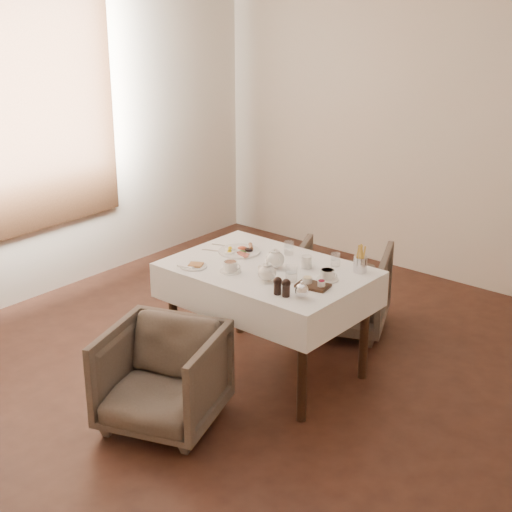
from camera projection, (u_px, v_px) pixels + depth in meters
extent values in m
plane|color=black|center=(244.00, 382.00, 5.18)|extent=(5.00, 5.00, 0.00)
plane|color=beige|center=(440.00, 111.00, 6.47)|extent=(4.50, 0.00, 4.50)
plane|color=beige|center=(21.00, 122.00, 6.02)|extent=(0.00, 5.00, 5.00)
cube|color=black|center=(21.00, 103.00, 5.95)|extent=(0.03, 1.75, 2.05)
cube|color=black|center=(268.00, 273.00, 5.06)|extent=(1.20, 0.80, 0.04)
cube|color=white|center=(268.00, 284.00, 5.09)|extent=(1.28, 0.88, 0.23)
cylinder|color=black|center=(240.00, 289.00, 5.76)|extent=(0.06, 0.06, 0.70)
cylinder|color=black|center=(364.00, 330.00, 5.11)|extent=(0.06, 0.06, 0.70)
cylinder|color=black|center=(173.00, 319.00, 5.27)|extent=(0.06, 0.06, 0.70)
cylinder|color=black|center=(302.00, 369.00, 4.63)|extent=(0.06, 0.06, 0.70)
imported|color=#4D4138|center=(162.00, 378.00, 4.62)|extent=(0.84, 0.85, 0.61)
imported|color=#4D4138|center=(341.00, 288.00, 5.86)|extent=(0.90, 0.91, 0.63)
cylinder|color=white|center=(239.00, 251.00, 5.32)|extent=(0.28, 0.28, 0.01)
ellipsoid|color=#B13E1F|center=(242.00, 247.00, 5.35)|extent=(0.07, 0.07, 0.02)
cylinder|color=brown|center=(251.00, 247.00, 5.36)|extent=(0.09, 0.09, 0.03)
cylinder|color=black|center=(249.00, 250.00, 5.31)|extent=(0.05, 0.05, 0.02)
cube|color=maroon|center=(243.00, 254.00, 5.23)|extent=(0.10, 0.05, 0.01)
ellipsoid|color=#264C19|center=(243.00, 251.00, 5.29)|extent=(0.06, 0.05, 0.02)
cylinder|color=white|center=(194.00, 266.00, 5.06)|extent=(0.17, 0.17, 0.01)
cube|color=#955F30|center=(196.00, 265.00, 5.06)|extent=(0.11, 0.11, 0.01)
cube|color=white|center=(188.00, 265.00, 5.06)|extent=(0.13, 0.10, 0.01)
cylinder|color=white|center=(307.00, 262.00, 5.03)|extent=(0.07, 0.07, 0.08)
cylinder|color=white|center=(230.00, 271.00, 4.98)|extent=(0.14, 0.14, 0.01)
cylinder|color=white|center=(230.00, 266.00, 4.97)|extent=(0.11, 0.11, 0.06)
cylinder|color=#8D5C3F|center=(230.00, 262.00, 4.96)|extent=(0.08, 0.08, 0.00)
cylinder|color=white|center=(327.00, 279.00, 4.85)|extent=(0.14, 0.14, 0.01)
cylinder|color=white|center=(328.00, 274.00, 4.84)|extent=(0.09, 0.09, 0.06)
cylinder|color=#8D5C3F|center=(328.00, 270.00, 4.83)|extent=(0.08, 0.08, 0.00)
cylinder|color=silver|center=(289.00, 248.00, 5.26)|extent=(0.08, 0.08, 0.09)
cylinder|color=silver|center=(291.00, 273.00, 4.82)|extent=(0.07, 0.07, 0.10)
cylinder|color=silver|center=(335.00, 260.00, 5.06)|extent=(0.08, 0.08, 0.09)
cube|color=black|center=(313.00, 286.00, 4.74)|extent=(0.21, 0.16, 0.02)
cylinder|color=white|center=(307.00, 280.00, 4.76)|extent=(0.06, 0.06, 0.03)
cylinder|color=maroon|center=(321.00, 284.00, 4.71)|extent=(0.05, 0.05, 0.03)
cylinder|color=silver|center=(360.00, 264.00, 4.96)|extent=(0.09, 0.09, 0.10)
cube|color=silver|center=(224.00, 246.00, 5.43)|extent=(0.18, 0.07, 0.00)
cube|color=silver|center=(216.00, 251.00, 5.33)|extent=(0.19, 0.09, 0.00)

